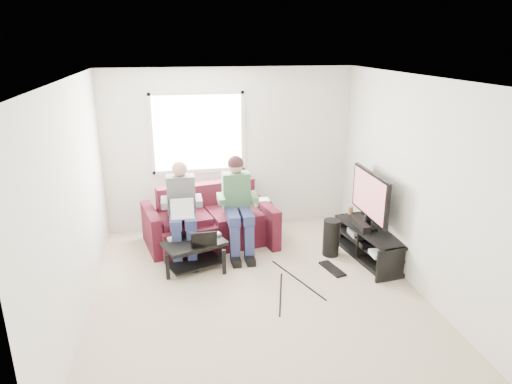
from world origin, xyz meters
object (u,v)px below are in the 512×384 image
coffee_table (195,249)px  subwoofer (331,238)px  tv (370,196)px  tv_stand (369,245)px  end_table (262,220)px  sofa (209,224)px

coffee_table → subwoofer: bearing=1.9°
coffee_table → tv: size_ratio=0.84×
tv_stand → end_table: 1.71m
coffee_table → tv_stand: (2.46, -0.14, -0.09)m
coffee_table → end_table: size_ratio=1.45×
tv_stand → coffee_table: bearing=176.6°
coffee_table → tv: 2.54m
sofa → tv_stand: size_ratio=1.46×
tv → end_table: tv is taller
subwoofer → end_table: (-0.86, 0.82, 0.01)m
sofa → subwoofer: bearing=-23.3°
tv_stand → tv: bearing=91.5°
sofa → tv_stand: bearing=-23.3°
coffee_table → tv: (2.46, -0.04, 0.61)m
sofa → coffee_table: size_ratio=2.22×
sofa → coffee_table: 0.84m
end_table → tv_stand: bearing=-37.2°
sofa → end_table: (0.84, 0.09, -0.04)m
sofa → end_table: sofa is taller
coffee_table → end_table: (1.11, 0.89, -0.01)m
sofa → subwoofer: sofa is taller
sofa → end_table: size_ratio=3.22×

